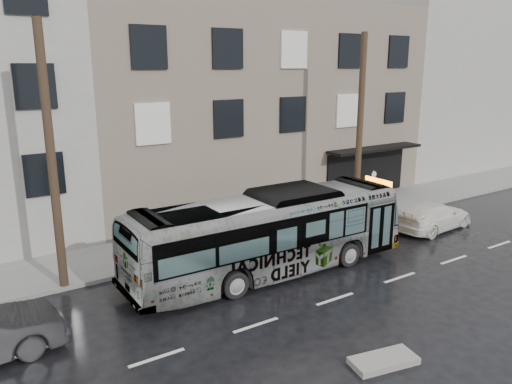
% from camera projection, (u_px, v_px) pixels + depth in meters
% --- Properties ---
extents(ground, '(120.00, 120.00, 0.00)m').
position_uv_depth(ground, '(291.00, 274.00, 18.91)').
color(ground, black).
rests_on(ground, ground).
extents(sidewalk, '(90.00, 3.60, 0.15)m').
position_uv_depth(sidewalk, '(227.00, 236.00, 22.87)').
color(sidewalk, gray).
rests_on(sidewalk, ground).
extents(building_taupe, '(20.00, 12.00, 11.00)m').
position_uv_depth(building_taupe, '(233.00, 101.00, 30.49)').
color(building_taupe, '#79675D').
rests_on(building_taupe, ground).
extents(building_filler, '(18.00, 12.00, 12.00)m').
position_uv_depth(building_filler, '(435.00, 86.00, 40.39)').
color(building_filler, '#A2A199').
rests_on(building_filler, ground).
extents(utility_pole_front, '(0.30, 0.30, 9.00)m').
position_uv_depth(utility_pole_front, '(360.00, 130.00, 23.86)').
color(utility_pole_front, '#3F301F').
rests_on(utility_pole_front, sidewalk).
extents(utility_pole_rear, '(0.30, 0.30, 9.00)m').
position_uv_depth(utility_pole_rear, '(51.00, 160.00, 16.47)').
color(utility_pole_rear, '#3F301F').
rests_on(utility_pole_rear, sidewalk).
extents(sign_post, '(0.06, 0.06, 2.40)m').
position_uv_depth(sign_post, '(372.00, 193.00, 25.26)').
color(sign_post, slate).
rests_on(sign_post, sidewalk).
extents(bus, '(11.24, 2.72, 3.12)m').
position_uv_depth(bus, '(269.00, 234.00, 18.63)').
color(bus, '#B2B2B2').
rests_on(bus, ground).
extents(white_sedan, '(4.73, 2.28, 1.33)m').
position_uv_depth(white_sedan, '(433.00, 216.00, 23.86)').
color(white_sedan, white).
rests_on(white_sedan, ground).
extents(slush_pile, '(1.92, 1.14, 0.18)m').
position_uv_depth(slush_pile, '(384.00, 361.00, 13.22)').
color(slush_pile, '#A7A49E').
rests_on(slush_pile, ground).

